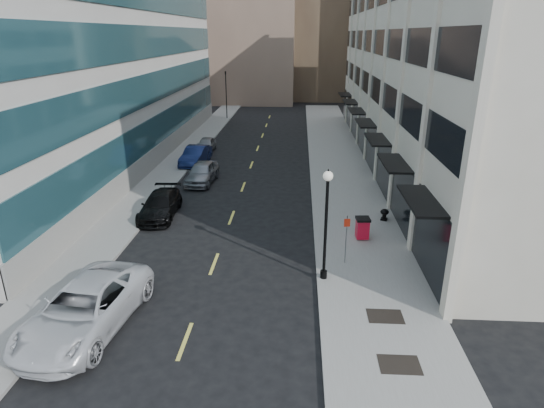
# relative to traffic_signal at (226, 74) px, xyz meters

# --- Properties ---
(ground) EXTENTS (160.00, 160.00, 0.00)m
(ground) POSITION_rel_traffic_signal_xyz_m (5.50, -48.00, -5.72)
(ground) COLOR black
(ground) RESTS_ON ground
(sidewalk_right) EXTENTS (5.00, 80.00, 0.15)m
(sidewalk_right) POSITION_rel_traffic_signal_xyz_m (13.00, -28.00, -5.64)
(sidewalk_right) COLOR gray
(sidewalk_right) RESTS_ON ground
(sidewalk_left) EXTENTS (3.00, 80.00, 0.15)m
(sidewalk_left) POSITION_rel_traffic_signal_xyz_m (-1.00, -28.00, -5.64)
(sidewalk_left) COLOR gray
(sidewalk_left) RESTS_ON ground
(building_right) EXTENTS (15.30, 46.50, 18.25)m
(building_right) POSITION_rel_traffic_signal_xyz_m (22.44, -21.01, 3.28)
(building_right) COLOR beige
(building_right) RESTS_ON ground
(building_left) EXTENTS (16.14, 46.00, 20.00)m
(building_left) POSITION_rel_traffic_signal_xyz_m (-10.45, -21.00, 4.27)
(building_left) COLOR beige
(building_left) RESTS_ON ground
(skyline_tan_near) EXTENTS (14.00, 18.00, 28.00)m
(skyline_tan_near) POSITION_rel_traffic_signal_xyz_m (1.50, 20.00, 8.28)
(skyline_tan_near) COLOR #896E5A
(skyline_tan_near) RESTS_ON ground
(skyline_tan_far) EXTENTS (12.00, 14.00, 22.00)m
(skyline_tan_far) POSITION_rel_traffic_signal_xyz_m (-8.50, 30.00, 5.28)
(skyline_tan_far) COLOR #896E5A
(skyline_tan_far) RESTS_ON ground
(skyline_stone) EXTENTS (10.00, 14.00, 20.00)m
(skyline_stone) POSITION_rel_traffic_signal_xyz_m (23.50, 18.00, 4.28)
(skyline_stone) COLOR beige
(skyline_stone) RESTS_ON ground
(grate_mid) EXTENTS (1.40, 1.00, 0.01)m
(grate_mid) POSITION_rel_traffic_signal_xyz_m (13.10, -47.00, -5.56)
(grate_mid) COLOR black
(grate_mid) RESTS_ON sidewalk_right
(grate_far) EXTENTS (1.40, 1.00, 0.01)m
(grate_far) POSITION_rel_traffic_signal_xyz_m (13.10, -44.20, -5.56)
(grate_far) COLOR black
(grate_far) RESTS_ON sidewalk_right
(road_centerline) EXTENTS (0.15, 68.20, 0.01)m
(road_centerline) POSITION_rel_traffic_signal_xyz_m (5.50, -31.00, -5.71)
(road_centerline) COLOR #D8CC4C
(road_centerline) RESTS_ON ground
(traffic_signal) EXTENTS (0.66, 0.66, 6.98)m
(traffic_signal) POSITION_rel_traffic_signal_xyz_m (0.00, 0.00, 0.00)
(traffic_signal) COLOR black
(traffic_signal) RESTS_ON ground
(car_white_van) EXTENTS (3.75, 6.81, 1.81)m
(car_white_van) POSITION_rel_traffic_signal_xyz_m (1.61, -45.46, -4.81)
(car_white_van) COLOR silver
(car_white_van) RESTS_ON ground
(car_black_pickup) EXTENTS (2.22, 5.02, 1.43)m
(car_black_pickup) POSITION_rel_traffic_signal_xyz_m (1.09, -34.00, -5.00)
(car_black_pickup) COLOR black
(car_black_pickup) RESTS_ON ground
(car_silver_sedan) EXTENTS (2.16, 4.76, 1.58)m
(car_silver_sedan) POSITION_rel_traffic_signal_xyz_m (2.30, -27.16, -4.93)
(car_silver_sedan) COLOR gray
(car_silver_sedan) RESTS_ON ground
(car_blue_sedan) EXTENTS (2.08, 4.86, 1.56)m
(car_blue_sedan) POSITION_rel_traffic_signal_xyz_m (0.70, -22.12, -4.94)
(car_blue_sedan) COLOR #141F4C
(car_blue_sedan) RESTS_ON ground
(car_grey_sedan) EXTENTS (1.60, 3.88, 1.31)m
(car_grey_sedan) POSITION_rel_traffic_signal_xyz_m (0.70, -17.48, -5.06)
(car_grey_sedan) COLOR gray
(car_grey_sedan) RESTS_ON ground
(trash_bin) EXTENTS (0.78, 0.85, 1.19)m
(trash_bin) POSITION_rel_traffic_signal_xyz_m (13.08, -36.87, -4.92)
(trash_bin) COLOR red
(trash_bin) RESTS_ON sidewalk_right
(lamppost) EXTENTS (0.43, 0.43, 5.20)m
(lamppost) POSITION_rel_traffic_signal_xyz_m (10.80, -41.29, -2.51)
(lamppost) COLOR black
(lamppost) RESTS_ON sidewalk_right
(sign_post) EXTENTS (0.29, 0.08, 2.48)m
(sign_post) POSITION_rel_traffic_signal_xyz_m (11.90, -39.77, -3.98)
(sign_post) COLOR slate
(sign_post) RESTS_ON sidewalk_right
(urn_planter) EXTENTS (0.50, 0.50, 0.69)m
(urn_planter) POSITION_rel_traffic_signal_xyz_m (14.74, -34.19, -5.15)
(urn_planter) COLOR black
(urn_planter) RESTS_ON sidewalk_right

